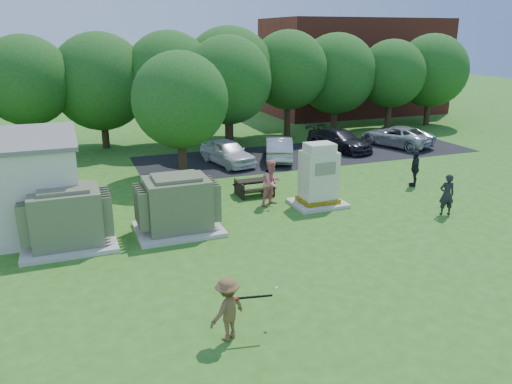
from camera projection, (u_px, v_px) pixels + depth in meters
name	position (u px, v px, depth m)	size (l,w,h in m)	color
ground	(304.00, 271.00, 14.94)	(120.00, 120.00, 0.00)	#2D6619
brick_building	(353.00, 67.00, 43.88)	(15.00, 8.00, 8.00)	maroon
parking_strip	(309.00, 154.00, 29.34)	(20.00, 6.00, 0.01)	#232326
transformer_left	(67.00, 219.00, 16.44)	(3.00, 2.40, 2.07)	beige
transformer_right	(177.00, 205.00, 17.70)	(3.00, 2.40, 2.07)	beige
generator_cabinet	(319.00, 178.00, 20.36)	(2.14, 1.75, 2.61)	beige
picnic_table	(254.00, 185.00, 21.86)	(1.62, 1.21, 0.69)	black
batter	(227.00, 309.00, 11.42)	(1.00, 0.57, 1.54)	brown
person_by_generator	(447.00, 195.00, 19.36)	(0.60, 0.39, 1.65)	black
person_at_picnic	(272.00, 183.00, 20.44)	(0.93, 0.73, 1.92)	#E4787B
person_walking_right	(415.00, 168.00, 23.02)	(0.99, 0.41, 1.69)	black
car_white	(228.00, 152.00, 26.91)	(1.60, 3.97, 1.35)	white
car_silver_a	(279.00, 148.00, 27.86)	(1.41, 4.05, 1.34)	#A6A6AB
car_dark	(339.00, 140.00, 30.14)	(1.80, 4.43, 1.28)	black
car_silver_b	(396.00, 136.00, 31.29)	(2.13, 4.63, 1.29)	#B9B9BE
batting_equipment	(254.00, 296.00, 11.55)	(1.34, 0.48, 0.16)	black
tree_row	(198.00, 78.00, 30.74)	(41.30, 13.30, 7.30)	#47301E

